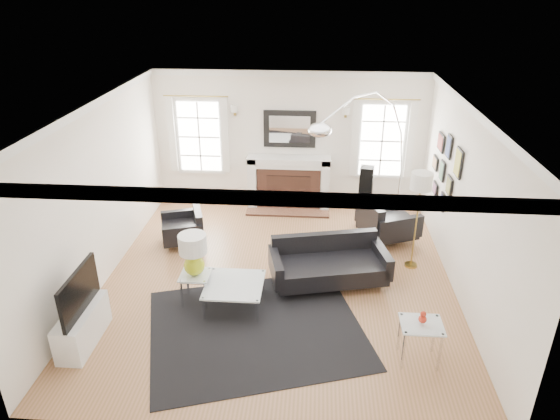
# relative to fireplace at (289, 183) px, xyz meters

# --- Properties ---
(floor) EXTENTS (6.00, 6.00, 0.00)m
(floor) POSITION_rel_fireplace_xyz_m (0.00, -2.79, -0.54)
(floor) COLOR olive
(floor) RESTS_ON ground
(back_wall) EXTENTS (5.50, 0.04, 2.80)m
(back_wall) POSITION_rel_fireplace_xyz_m (0.00, 0.21, 0.86)
(back_wall) COLOR white
(back_wall) RESTS_ON floor
(front_wall) EXTENTS (5.50, 0.04, 2.80)m
(front_wall) POSITION_rel_fireplace_xyz_m (0.00, -5.79, 0.86)
(front_wall) COLOR white
(front_wall) RESTS_ON floor
(left_wall) EXTENTS (0.04, 6.00, 2.80)m
(left_wall) POSITION_rel_fireplace_xyz_m (-2.75, -2.79, 0.86)
(left_wall) COLOR white
(left_wall) RESTS_ON floor
(right_wall) EXTENTS (0.04, 6.00, 2.80)m
(right_wall) POSITION_rel_fireplace_xyz_m (2.75, -2.79, 0.86)
(right_wall) COLOR white
(right_wall) RESTS_ON floor
(ceiling) EXTENTS (5.50, 6.00, 0.02)m
(ceiling) POSITION_rel_fireplace_xyz_m (0.00, -2.79, 2.26)
(ceiling) COLOR white
(ceiling) RESTS_ON back_wall
(crown_molding) EXTENTS (5.50, 6.00, 0.12)m
(crown_molding) POSITION_rel_fireplace_xyz_m (0.00, -2.79, 2.20)
(crown_molding) COLOR white
(crown_molding) RESTS_ON back_wall
(fireplace) EXTENTS (1.70, 0.69, 1.11)m
(fireplace) POSITION_rel_fireplace_xyz_m (0.00, 0.00, 0.00)
(fireplace) COLOR white
(fireplace) RESTS_ON floor
(mantel_mirror) EXTENTS (1.05, 0.07, 0.75)m
(mantel_mirror) POSITION_rel_fireplace_xyz_m (0.00, 0.16, 1.11)
(mantel_mirror) COLOR black
(mantel_mirror) RESTS_ON back_wall
(window_left) EXTENTS (1.24, 0.15, 1.62)m
(window_left) POSITION_rel_fireplace_xyz_m (-1.85, 0.16, 0.92)
(window_left) COLOR white
(window_left) RESTS_ON back_wall
(window_right) EXTENTS (1.24, 0.15, 1.62)m
(window_right) POSITION_rel_fireplace_xyz_m (1.85, 0.16, 0.92)
(window_right) COLOR white
(window_right) RESTS_ON back_wall
(gallery_wall) EXTENTS (0.04, 1.73, 1.29)m
(gallery_wall) POSITION_rel_fireplace_xyz_m (2.72, -1.50, 0.99)
(gallery_wall) COLOR black
(gallery_wall) RESTS_ON right_wall
(tv_unit) EXTENTS (0.35, 1.00, 1.09)m
(tv_unit) POSITION_rel_fireplace_xyz_m (-2.44, -4.49, -0.21)
(tv_unit) COLOR white
(tv_unit) RESTS_ON floor
(area_rug) EXTENTS (3.43, 3.12, 0.01)m
(area_rug) POSITION_rel_fireplace_xyz_m (-0.21, -4.05, -0.54)
(area_rug) COLOR black
(area_rug) RESTS_ON floor
(sofa) EXTENTS (1.95, 1.21, 0.59)m
(sofa) POSITION_rel_fireplace_xyz_m (0.79, -2.78, -0.22)
(sofa) COLOR black
(sofa) RESTS_ON floor
(armchair_left) EXTENTS (0.91, 0.96, 0.53)m
(armchair_left) POSITION_rel_fireplace_xyz_m (-1.79, -1.70, -0.25)
(armchair_left) COLOR black
(armchair_left) RESTS_ON floor
(armchair_right) EXTENTS (1.17, 1.23, 0.66)m
(armchair_right) POSITION_rel_fireplace_xyz_m (1.83, -1.30, -0.17)
(armchair_right) COLOR black
(armchair_right) RESTS_ON floor
(coffee_table) EXTENTS (0.84, 0.84, 0.37)m
(coffee_table) POSITION_rel_fireplace_xyz_m (-0.58, -3.53, -0.20)
(coffee_table) COLOR silver
(coffee_table) RESTS_ON floor
(side_table_left) EXTENTS (0.43, 0.43, 0.47)m
(side_table_left) POSITION_rel_fireplace_xyz_m (-1.17, -3.47, -0.17)
(side_table_left) COLOR silver
(side_table_left) RESTS_ON floor
(nesting_table) EXTENTS (0.52, 0.43, 0.57)m
(nesting_table) POSITION_rel_fireplace_xyz_m (1.91, -4.51, -0.09)
(nesting_table) COLOR silver
(nesting_table) RESTS_ON floor
(gourd_lamp) EXTENTS (0.40, 0.40, 0.65)m
(gourd_lamp) POSITION_rel_fireplace_xyz_m (-1.17, -3.47, 0.30)
(gourd_lamp) COLOR #B7CA19
(gourd_lamp) RESTS_ON side_table_left
(orange_vase) EXTENTS (0.10, 0.10, 0.16)m
(orange_vase) POSITION_rel_fireplace_xyz_m (1.91, -4.51, 0.12)
(orange_vase) COLOR red
(orange_vase) RESTS_ON nesting_table
(arc_floor_lamp) EXTENTS (1.94, 1.80, 2.75)m
(arc_floor_lamp) POSITION_rel_fireplace_xyz_m (1.40, -1.02, 0.95)
(arc_floor_lamp) COLOR white
(arc_floor_lamp) RESTS_ON floor
(stick_floor_lamp) EXTENTS (0.34, 0.34, 1.68)m
(stick_floor_lamp) POSITION_rel_fireplace_xyz_m (2.20, -2.20, 0.91)
(stick_floor_lamp) COLOR #A28638
(stick_floor_lamp) RESTS_ON floor
(speaker_tower) EXTENTS (0.28, 0.28, 1.22)m
(speaker_tower) POSITION_rel_fireplace_xyz_m (1.50, -0.75, 0.07)
(speaker_tower) COLOR black
(speaker_tower) RESTS_ON floor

